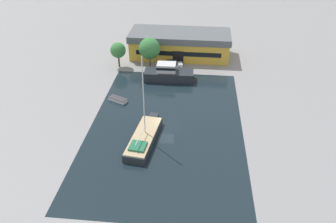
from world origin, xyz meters
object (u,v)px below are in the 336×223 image
(sailboat_moored, at_px, (144,137))
(quay_tree_near_building, at_px, (150,49))
(parked_car, at_px, (173,64))
(motor_cruiser, at_px, (168,74))
(warehouse_building, at_px, (180,44))
(quay_tree_by_water, at_px, (118,50))
(small_dinghy, at_px, (118,99))

(sailboat_moored, bearing_deg, quay_tree_near_building, 103.47)
(parked_car, xyz_separation_m, sailboat_moored, (-2.11, -26.40, -0.10))
(quay_tree_near_building, bearing_deg, motor_cruiser, -49.17)
(warehouse_building, distance_m, motor_cruiser, 12.93)
(motor_cruiser, bearing_deg, quay_tree_near_building, 40.21)
(quay_tree_by_water, distance_m, motor_cruiser, 12.72)
(parked_car, bearing_deg, sailboat_moored, -11.55)
(warehouse_building, distance_m, small_dinghy, 24.27)
(warehouse_building, distance_m, quay_tree_by_water, 14.93)
(warehouse_building, relative_size, sailboat_moored, 1.70)
(parked_car, distance_m, motor_cruiser, 5.90)
(quay_tree_near_building, xyz_separation_m, parked_car, (4.91, 0.64, -3.69))
(warehouse_building, bearing_deg, motor_cruiser, -95.84)
(warehouse_building, bearing_deg, sailboat_moored, -94.77)
(quay_tree_by_water, height_order, parked_car, quay_tree_by_water)
(warehouse_building, height_order, motor_cruiser, warehouse_building)
(warehouse_building, distance_m, quay_tree_near_building, 9.74)
(parked_car, distance_m, small_dinghy, 17.52)
(warehouse_building, bearing_deg, parked_car, -98.02)
(parked_car, bearing_deg, quay_tree_near_building, -89.61)
(parked_car, height_order, sailboat_moored, sailboat_moored)
(warehouse_building, relative_size, small_dinghy, 6.10)
(warehouse_building, distance_m, sailboat_moored, 33.51)
(warehouse_building, xyz_separation_m, small_dinghy, (-9.81, -22.06, -2.53))
(quay_tree_by_water, bearing_deg, motor_cruiser, -24.38)
(quay_tree_by_water, xyz_separation_m, motor_cruiser, (11.35, -5.14, -2.53))
(quay_tree_by_water, xyz_separation_m, parked_car, (11.75, 0.72, -3.06))
(quay_tree_near_building, xyz_separation_m, small_dinghy, (-3.84, -14.53, -4.16))
(small_dinghy, bearing_deg, parked_car, -4.22)
(motor_cruiser, relative_size, small_dinghy, 2.65)
(sailboat_moored, bearing_deg, parked_car, 92.69)
(motor_cruiser, bearing_deg, warehouse_building, -7.12)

